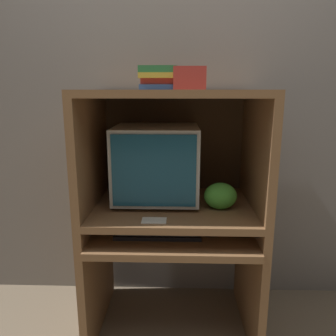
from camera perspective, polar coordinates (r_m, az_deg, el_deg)
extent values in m
cube|color=gray|center=(2.10, 1.13, 11.51)|extent=(6.00, 0.06, 2.60)
cube|color=brown|center=(2.06, -12.12, -17.67)|extent=(0.04, 0.66, 0.63)
cube|color=brown|center=(2.05, 13.91, -17.95)|extent=(0.04, 0.66, 0.63)
cube|color=brown|center=(1.74, 0.80, -12.33)|extent=(0.84, 0.41, 0.04)
cube|color=brown|center=(1.89, -12.68, -7.77)|extent=(0.04, 0.66, 0.13)
cube|color=brown|center=(1.88, 14.55, -8.01)|extent=(0.04, 0.66, 0.13)
cube|color=brown|center=(1.82, 0.89, -6.80)|extent=(0.84, 0.66, 0.04)
cube|color=brown|center=(1.80, -13.27, 3.28)|extent=(0.04, 0.66, 0.61)
cube|color=brown|center=(1.79, 15.23, 3.10)|extent=(0.04, 0.66, 0.61)
cube|color=brown|center=(1.71, 0.97, 12.84)|extent=(0.84, 0.66, 0.04)
cube|color=#48321E|center=(2.05, 1.07, 4.82)|extent=(0.84, 0.01, 0.61)
cylinder|color=beige|center=(1.88, -1.95, -5.27)|extent=(0.23, 0.23, 0.02)
cube|color=beige|center=(1.82, -2.00, 1.02)|extent=(0.46, 0.41, 0.40)
cube|color=navy|center=(1.62, -2.49, -0.54)|extent=(0.42, 0.01, 0.36)
cube|color=black|center=(1.74, -1.76, -11.23)|extent=(0.44, 0.16, 0.02)
cube|color=#333335|center=(1.74, -1.76, -10.84)|extent=(0.41, 0.13, 0.01)
ellipsoid|color=black|center=(1.74, 7.84, -11.24)|extent=(0.06, 0.04, 0.03)
ellipsoid|color=green|center=(1.74, 9.12, -4.82)|extent=(0.17, 0.13, 0.14)
cube|color=navy|center=(1.74, -1.66, 13.88)|extent=(0.19, 0.13, 0.03)
cube|color=maroon|center=(1.76, -1.21, 14.82)|extent=(0.20, 0.14, 0.03)
cube|color=gold|center=(1.75, -1.74, 15.75)|extent=(0.19, 0.16, 0.03)
cube|color=#236638|center=(1.75, -1.72, 16.74)|extent=(0.19, 0.15, 0.03)
cube|color=beige|center=(1.59, -2.44, -9.13)|extent=(0.12, 0.08, 0.00)
cube|color=maroon|center=(1.72, 3.73, 15.30)|extent=(0.16, 0.14, 0.11)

